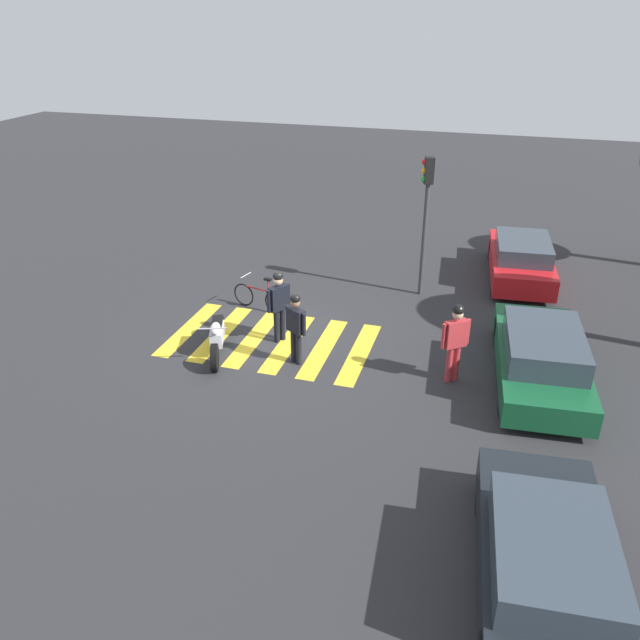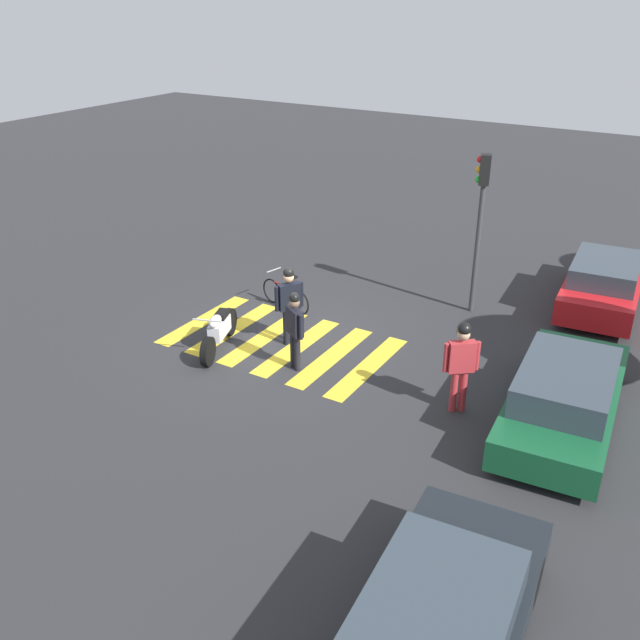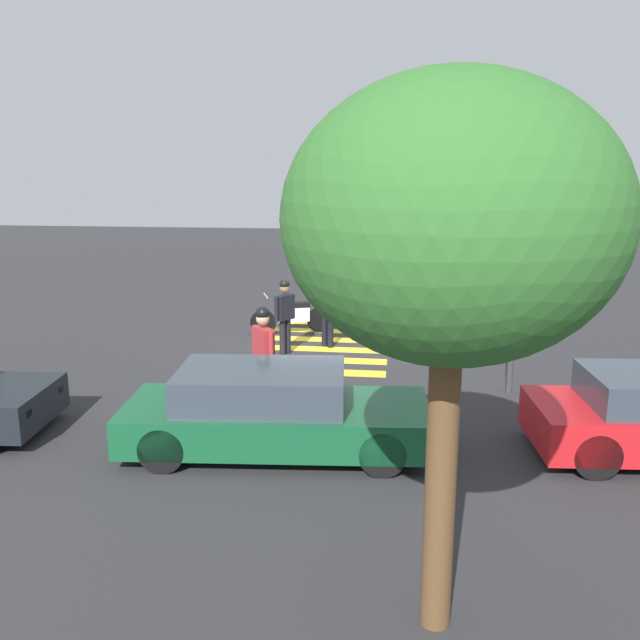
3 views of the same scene
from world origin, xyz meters
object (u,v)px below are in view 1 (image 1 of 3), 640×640
at_px(police_motorcycle, 217,337).
at_px(officer_by_motorcycle, 296,324).
at_px(car_black_suv, 548,565).
at_px(car_red_convertible, 521,259).
at_px(traffic_light_pole, 426,204).
at_px(officer_on_foot, 279,301).
at_px(car_green_compact, 541,356).
at_px(pedestrian_bystander, 455,337).
at_px(leaning_bicycle, 259,297).

distance_m(police_motorcycle, officer_by_motorcycle, 2.00).
height_order(officer_by_motorcycle, car_black_suv, officer_by_motorcycle).
xyz_separation_m(car_red_convertible, traffic_light_pole, (1.97, -2.72, 2.01)).
bearing_deg(officer_on_foot, car_green_compact, 88.48).
bearing_deg(pedestrian_bystander, car_red_convertible, 168.23).
distance_m(officer_on_foot, officer_by_motorcycle, 1.16).
relative_size(car_red_convertible, car_green_compact, 0.93).
bearing_deg(officer_by_motorcycle, traffic_light_pole, 155.34).
relative_size(police_motorcycle, officer_on_foot, 1.11).
bearing_deg(car_black_suv, car_green_compact, -180.00).
xyz_separation_m(police_motorcycle, pedestrian_bystander, (-0.38, 5.45, 0.63)).
bearing_deg(officer_on_foot, officer_by_motorcycle, 39.20).
bearing_deg(officer_by_motorcycle, pedestrian_bystander, 93.67).
bearing_deg(car_green_compact, pedestrian_bystander, -74.43).
distance_m(officer_by_motorcycle, pedestrian_bystander, 3.54).
bearing_deg(officer_on_foot, leaning_bicycle, -143.40).
relative_size(car_green_compact, traffic_light_pole, 1.20).
distance_m(officer_on_foot, car_green_compact, 6.12).
height_order(pedestrian_bystander, car_black_suv, pedestrian_bystander).
distance_m(police_motorcycle, pedestrian_bystander, 5.50).
bearing_deg(car_green_compact, officer_by_motorcycle, -82.19).
xyz_separation_m(car_red_convertible, car_black_suv, (11.88, 0.48, -0.00)).
relative_size(police_motorcycle, pedestrian_bystander, 1.10).
xyz_separation_m(officer_on_foot, pedestrian_bystander, (0.67, 4.27, 0.01)).
bearing_deg(leaning_bicycle, car_black_suv, 43.47).
bearing_deg(car_red_convertible, officer_by_motorcycle, -36.16).
relative_size(car_black_suv, traffic_light_pole, 1.14).
height_order(officer_on_foot, traffic_light_pole, traffic_light_pole).
distance_m(leaning_bicycle, car_green_compact, 7.42).
relative_size(officer_on_foot, officer_by_motorcycle, 1.06).
distance_m(leaning_bicycle, traffic_light_pole, 5.16).
bearing_deg(leaning_bicycle, pedestrian_bystander, 67.90).
bearing_deg(pedestrian_bystander, officer_on_foot, -98.93).
height_order(officer_by_motorcycle, pedestrian_bystander, pedestrian_bystander).
distance_m(leaning_bicycle, car_red_convertible, 7.98).
xyz_separation_m(officer_on_foot, officer_by_motorcycle, (0.90, 0.73, -0.07)).
bearing_deg(leaning_bicycle, car_green_compact, 76.89).
bearing_deg(car_red_convertible, leaning_bicycle, -57.72).
bearing_deg(traffic_light_pole, car_red_convertible, 125.95).
relative_size(officer_on_foot, car_green_compact, 0.39).
bearing_deg(police_motorcycle, car_red_convertible, 135.16).
distance_m(car_green_compact, traffic_light_pole, 5.48).
bearing_deg(pedestrian_bystander, car_green_compact, 105.57).
height_order(officer_by_motorcycle, car_red_convertible, officer_by_motorcycle).
xyz_separation_m(leaning_bicycle, car_red_convertible, (-4.26, 6.74, 0.27)).
bearing_deg(car_black_suv, car_red_convertible, -177.67).
relative_size(officer_on_foot, car_black_suv, 0.41).
height_order(pedestrian_bystander, car_red_convertible, pedestrian_bystander).
xyz_separation_m(leaning_bicycle, officer_on_foot, (1.52, 1.13, 0.71)).
bearing_deg(car_red_convertible, car_black_suv, 2.33).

